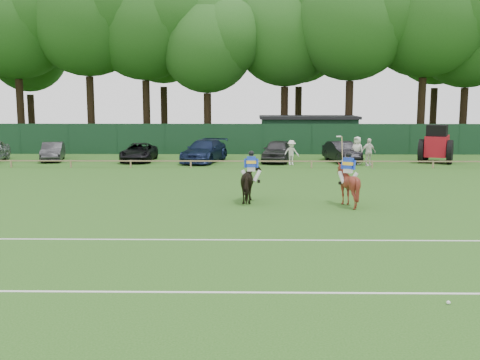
{
  "coord_description": "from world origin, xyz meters",
  "views": [
    {
      "loc": [
        0.84,
        -18.88,
        4.63
      ],
      "look_at": [
        0.5,
        3.0,
        1.4
      ],
      "focal_mm": 42.0,
      "sensor_mm": 36.0,
      "label": 1
    }
  ],
  "objects_px": {
    "sedan_navy": "(204,151)",
    "polo_ball": "(448,303)",
    "sedan_grey": "(53,152)",
    "horse_chestnut": "(348,185)",
    "estate_black": "(342,152)",
    "spectator_mid": "(368,152)",
    "horse_dark": "(251,183)",
    "suv_black": "(139,152)",
    "spectator_right": "(357,150)",
    "hatch_grey": "(278,151)",
    "tractor": "(437,145)",
    "spectator_left": "(291,153)",
    "utility_shed": "(308,133)"
  },
  "relations": [
    {
      "from": "sedan_navy",
      "to": "polo_ball",
      "type": "xyz_separation_m",
      "value": [
        7.71,
        -28.1,
        -0.75
      ]
    },
    {
      "from": "sedan_grey",
      "to": "horse_chestnut",
      "type": "bearing_deg",
      "value": -55.58
    },
    {
      "from": "estate_black",
      "to": "spectator_mid",
      "type": "relative_size",
      "value": 2.37
    },
    {
      "from": "horse_dark",
      "to": "estate_black",
      "type": "bearing_deg",
      "value": -112.73
    },
    {
      "from": "suv_black",
      "to": "spectator_mid",
      "type": "height_order",
      "value": "spectator_mid"
    },
    {
      "from": "sedan_navy",
      "to": "spectator_right",
      "type": "distance_m",
      "value": 10.82
    },
    {
      "from": "horse_chestnut",
      "to": "hatch_grey",
      "type": "xyz_separation_m",
      "value": [
        -2.16,
        16.64,
        -0.11
      ]
    },
    {
      "from": "estate_black",
      "to": "tractor",
      "type": "relative_size",
      "value": 1.17
    },
    {
      "from": "hatch_grey",
      "to": "spectator_right",
      "type": "distance_m",
      "value": 5.65
    },
    {
      "from": "sedan_navy",
      "to": "hatch_grey",
      "type": "height_order",
      "value": "sedan_navy"
    },
    {
      "from": "suv_black",
      "to": "spectator_right",
      "type": "bearing_deg",
      "value": -6.6
    },
    {
      "from": "sedan_navy",
      "to": "estate_black",
      "type": "distance_m",
      "value": 9.93
    },
    {
      "from": "polo_ball",
      "to": "horse_dark",
      "type": "bearing_deg",
      "value": 109.43
    },
    {
      "from": "estate_black",
      "to": "spectator_mid",
      "type": "xyz_separation_m",
      "value": [
        1.44,
        -2.24,
        0.2
      ]
    },
    {
      "from": "horse_chestnut",
      "to": "polo_ball",
      "type": "distance_m",
      "value": 11.72
    },
    {
      "from": "sedan_navy",
      "to": "estate_black",
      "type": "bearing_deg",
      "value": 15.61
    },
    {
      "from": "horse_dark",
      "to": "estate_black",
      "type": "height_order",
      "value": "horse_dark"
    },
    {
      "from": "spectator_mid",
      "to": "polo_ball",
      "type": "xyz_separation_m",
      "value": [
        -3.66,
        -26.06,
        -0.89
      ]
    },
    {
      "from": "horse_dark",
      "to": "spectator_right",
      "type": "xyz_separation_m",
      "value": [
        7.43,
        14.33,
        0.09
      ]
    },
    {
      "from": "spectator_left",
      "to": "utility_shed",
      "type": "distance_m",
      "value": 10.49
    },
    {
      "from": "spectator_right",
      "to": "spectator_left",
      "type": "bearing_deg",
      "value": -137.76
    },
    {
      "from": "horse_dark",
      "to": "tractor",
      "type": "relative_size",
      "value": 0.55
    },
    {
      "from": "polo_ball",
      "to": "utility_shed",
      "type": "distance_m",
      "value": 36.73
    },
    {
      "from": "horse_chestnut",
      "to": "utility_shed",
      "type": "xyz_separation_m",
      "value": [
        0.9,
        25.01,
        0.64
      ]
    },
    {
      "from": "hatch_grey",
      "to": "spectator_mid",
      "type": "relative_size",
      "value": 2.48
    },
    {
      "from": "sedan_grey",
      "to": "hatch_grey",
      "type": "xyz_separation_m",
      "value": [
        16.54,
        -0.42,
        0.12
      ]
    },
    {
      "from": "utility_shed",
      "to": "tractor",
      "type": "distance_m",
      "value": 12.0
    },
    {
      "from": "horse_chestnut",
      "to": "tractor",
      "type": "height_order",
      "value": "tractor"
    },
    {
      "from": "horse_dark",
      "to": "sedan_navy",
      "type": "bearing_deg",
      "value": -78.04
    },
    {
      "from": "suv_black",
      "to": "hatch_grey",
      "type": "bearing_deg",
      "value": -1.43
    },
    {
      "from": "sedan_grey",
      "to": "hatch_grey",
      "type": "relative_size",
      "value": 0.88
    },
    {
      "from": "horse_chestnut",
      "to": "spectator_left",
      "type": "bearing_deg",
      "value": -57.85
    },
    {
      "from": "horse_dark",
      "to": "spectator_right",
      "type": "bearing_deg",
      "value": -117.42
    },
    {
      "from": "spectator_left",
      "to": "polo_ball",
      "type": "distance_m",
      "value": 26.52
    },
    {
      "from": "spectator_mid",
      "to": "polo_ball",
      "type": "height_order",
      "value": "spectator_mid"
    },
    {
      "from": "spectator_left",
      "to": "sedan_navy",
      "type": "bearing_deg",
      "value": 151.55
    },
    {
      "from": "horse_dark",
      "to": "spectator_mid",
      "type": "distance_m",
      "value": 15.79
    },
    {
      "from": "suv_black",
      "to": "spectator_right",
      "type": "relative_size",
      "value": 2.43
    },
    {
      "from": "sedan_grey",
      "to": "spectator_mid",
      "type": "bearing_deg",
      "value": -19.96
    },
    {
      "from": "spectator_mid",
      "to": "sedan_grey",
      "type": "bearing_deg",
      "value": 151.0
    },
    {
      "from": "spectator_mid",
      "to": "hatch_grey",
      "type": "bearing_deg",
      "value": 137.36
    },
    {
      "from": "estate_black",
      "to": "utility_shed",
      "type": "xyz_separation_m",
      "value": [
        -1.58,
        8.4,
        0.8
      ]
    },
    {
      "from": "sedan_navy",
      "to": "polo_ball",
      "type": "height_order",
      "value": "sedan_navy"
    },
    {
      "from": "sedan_grey",
      "to": "sedan_navy",
      "type": "distance_m",
      "value": 11.26
    },
    {
      "from": "hatch_grey",
      "to": "spectator_mid",
      "type": "bearing_deg",
      "value": -8.8
    },
    {
      "from": "hatch_grey",
      "to": "spectator_left",
      "type": "xyz_separation_m",
      "value": [
        0.85,
        -1.86,
        0.06
      ]
    },
    {
      "from": "sedan_grey",
      "to": "sedan_navy",
      "type": "xyz_separation_m",
      "value": [
        11.24,
        -0.64,
        0.12
      ]
    },
    {
      "from": "polo_ball",
      "to": "spectator_mid",
      "type": "bearing_deg",
      "value": 82.0
    },
    {
      "from": "sedan_grey",
      "to": "estate_black",
      "type": "distance_m",
      "value": 21.18
    },
    {
      "from": "horse_chestnut",
      "to": "sedan_grey",
      "type": "distance_m",
      "value": 25.31
    }
  ]
}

